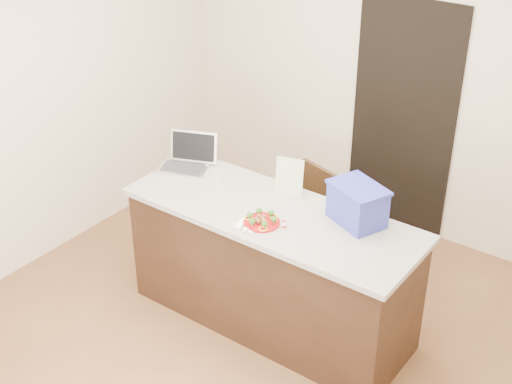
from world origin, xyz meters
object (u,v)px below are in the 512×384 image
Objects in this scene: island at (272,267)px; plate at (262,222)px; laptop at (188,158)px; yogurt_bottle at (284,225)px; chair at (312,212)px; blue_box at (357,204)px; napkin at (249,224)px.

island is 8.60× the size of plate.
island is at bearing -33.18° from laptop.
yogurt_bottle reaches higher than island.
yogurt_bottle is at bearing -53.26° from chair.
laptop is 0.50× the size of chair.
yogurt_bottle is 0.07× the size of chair.
island is at bearing 100.40° from plate.
yogurt_bottle is 0.14× the size of blue_box.
laptop is at bearing 169.11° from island.
napkin is (-0.06, -0.06, -0.01)m from plate.
island is 14.37× the size of napkin.
laptop reaches higher than napkin.
napkin is 0.17× the size of chair.
blue_box is at bearing 38.00° from plate.
blue_box is (0.51, 0.21, 0.59)m from island.
yogurt_bottle is (0.21, 0.09, 0.02)m from napkin.
plate reaches higher than napkin.
blue_box is (0.54, 0.44, 0.13)m from napkin.
blue_box is (0.48, 0.38, 0.12)m from plate.
laptop is at bearing -124.21° from chair.
napkin is (-0.03, -0.23, 0.46)m from island.
napkin is 0.23m from yogurt_bottle.
chair is (-0.34, 0.90, -0.47)m from yogurt_bottle.
napkin is at bearing -117.93° from blue_box.
napkin is at bearing -132.17° from plate.
yogurt_bottle is at bearing 23.87° from napkin.
chair is (-0.18, 0.93, -0.45)m from plate.
plate is 3.83× the size of yogurt_bottle.
napkin is at bearing -96.90° from island.
napkin is at bearing -156.13° from yogurt_bottle.
chair is (-0.67, 0.55, -0.57)m from blue_box.
plate is at bearing -169.07° from yogurt_bottle.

